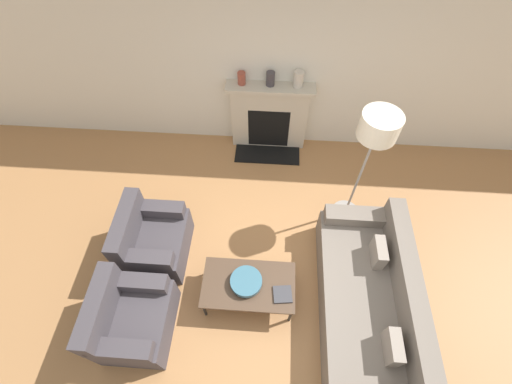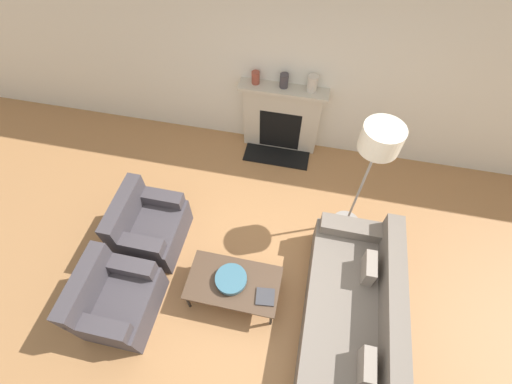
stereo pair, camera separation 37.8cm
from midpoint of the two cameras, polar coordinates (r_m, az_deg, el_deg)
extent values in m
plane|color=#A87547|center=(4.47, 3.75, -16.68)|extent=(18.00, 18.00, 0.00)
cube|color=silver|center=(4.99, 10.31, 19.96)|extent=(18.00, 0.06, 2.90)
cube|color=beige|center=(5.44, 6.27, 11.88)|extent=(1.16, 0.20, 1.11)
cube|color=black|center=(5.49, 5.99, 10.11)|extent=(0.64, 0.04, 0.72)
cube|color=black|center=(5.63, 5.36, 5.91)|extent=(1.05, 0.40, 0.02)
cube|color=beige|center=(5.04, 6.83, 16.50)|extent=(1.28, 0.28, 0.05)
cube|color=slate|center=(4.31, 17.44, -19.81)|extent=(0.96, 2.27, 0.44)
cube|color=slate|center=(4.05, 24.59, -18.59)|extent=(0.20, 2.27, 0.38)
cube|color=slate|center=(4.47, 18.77, -6.00)|extent=(0.88, 0.22, 0.17)
cube|color=gray|center=(4.21, 20.81, -11.92)|extent=(0.12, 0.32, 0.28)
cube|color=gray|center=(3.89, 20.93, -25.71)|extent=(0.12, 0.32, 0.28)
cube|color=#423D42|center=(4.40, -18.93, -17.39)|extent=(0.73, 0.87, 0.45)
cube|color=#423D42|center=(4.13, -24.16, -14.26)|extent=(0.18, 0.87, 0.40)
cube|color=#423D42|center=(4.05, -22.14, -20.34)|extent=(0.66, 0.18, 0.17)
cube|color=#423D42|center=(4.21, -18.25, -11.79)|extent=(0.66, 0.18, 0.17)
cube|color=#423D42|center=(4.70, -14.38, -6.58)|extent=(0.73, 0.87, 0.45)
cube|color=#423D42|center=(4.45, -18.87, -3.12)|extent=(0.18, 0.87, 0.40)
cube|color=#423D42|center=(4.30, -16.82, -8.47)|extent=(0.66, 0.18, 0.17)
cube|color=#423D42|center=(4.59, -13.70, -1.04)|extent=(0.66, 0.18, 0.17)
cube|color=#4C3828|center=(4.11, -1.07, -15.04)|extent=(1.08, 0.61, 0.03)
cylinder|color=black|center=(4.29, -8.70, -17.73)|extent=(0.03, 0.03, 0.35)
cylinder|color=black|center=(4.20, 5.24, -20.55)|extent=(0.03, 0.03, 0.35)
cylinder|color=black|center=(4.46, -6.67, -11.41)|extent=(0.03, 0.03, 0.35)
cylinder|color=black|center=(4.37, 6.35, -13.90)|extent=(0.03, 0.03, 0.35)
cylinder|color=#38667A|center=(4.09, -1.43, -14.70)|extent=(0.13, 0.13, 0.02)
cylinder|color=#38667A|center=(4.05, -1.45, -14.48)|extent=(0.37, 0.37, 0.07)
cube|color=#38383D|center=(4.04, 4.35, -17.20)|extent=(0.23, 0.22, 0.02)
cylinder|color=gray|center=(5.08, 16.82, -5.06)|extent=(0.39, 0.39, 0.03)
cylinder|color=gray|center=(4.44, 19.26, 0.22)|extent=(0.03, 0.03, 1.58)
cylinder|color=silver|center=(3.80, 22.92, 8.07)|extent=(0.43, 0.43, 0.29)
cylinder|color=brown|center=(5.04, 2.19, 18.43)|extent=(0.11, 0.11, 0.18)
cylinder|color=#3D383D|center=(4.99, 6.98, 17.86)|extent=(0.12, 0.12, 0.20)
cylinder|color=beige|center=(4.98, 11.63, 17.21)|extent=(0.14, 0.14, 0.23)
camera|label=1|loc=(0.19, -87.66, 3.29)|focal=24.00mm
camera|label=2|loc=(0.19, 92.34, -3.29)|focal=24.00mm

